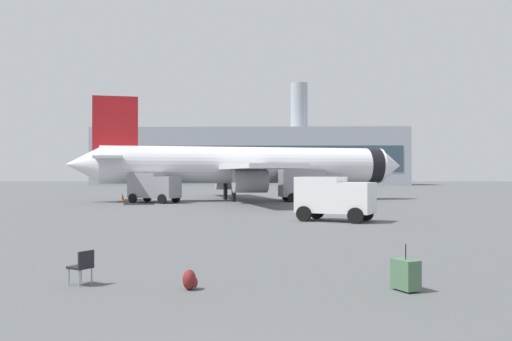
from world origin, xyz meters
The scene contains 11 objects.
airplane_at_gate centered at (-2.55, 50.76, 3.66)m, with size 35.33×32.17×10.50m.
service_truck centered at (-11.20, 45.87, 1.61)m, with size 5.28×4.01×2.90m.
fuel_truck centered at (3.89, 48.95, 1.77)m, with size 6.37×3.73×3.20m.
cargo_van centered at (3.77, 25.96, 1.45)m, with size 4.83×3.81×2.60m.
safety_cone_near centered at (3.36, 34.94, 0.34)m, with size 0.44×0.44×0.69m.
safety_cone_mid centered at (1.95, 61.23, 0.37)m, with size 0.44×0.44×0.75m.
safety_cone_far centered at (-15.34, 49.85, 0.39)m, with size 0.44×0.44×0.78m.
rolling_suitcase centered at (3.27, 6.99, 0.39)m, with size 0.64×0.75×1.10m.
traveller_backpack centered at (-1.84, 6.98, 0.23)m, with size 0.36×0.40×0.48m.
gate_chair centered at (-4.59, 7.44, 0.50)m, with size 0.65×0.65×0.86m.
terminal_building centered at (-5.33, 135.77, 7.41)m, with size 79.86×16.30×26.51m.
Camera 1 is at (0.10, -5.90, 2.76)m, focal length 38.06 mm.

